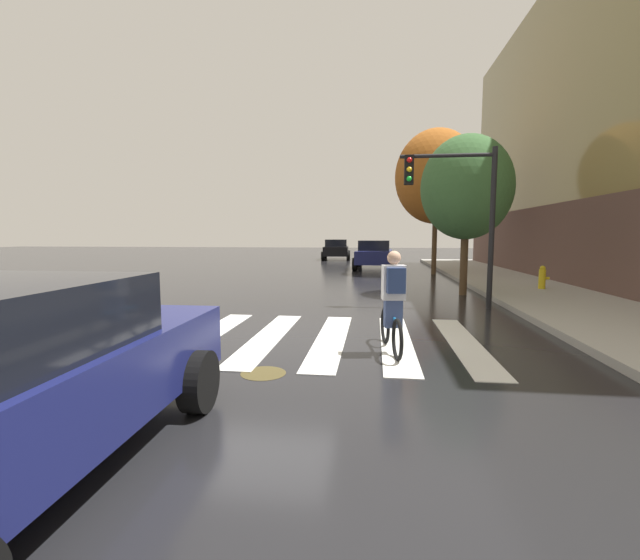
{
  "coord_description": "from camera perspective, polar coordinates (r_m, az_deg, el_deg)",
  "views": [
    {
      "loc": [
        2.02,
        -7.74,
        1.93
      ],
      "look_at": [
        0.81,
        1.72,
        0.93
      ],
      "focal_mm": 23.77,
      "sensor_mm": 36.0,
      "label": 1
    }
  ],
  "objects": [
    {
      "name": "sedan_far",
      "position": [
        34.19,
        2.21,
        4.17
      ],
      "size": [
        2.37,
        4.76,
        1.62
      ],
      "color": "black",
      "rests_on": "ground"
    },
    {
      "name": "street_tree_near",
      "position": [
        14.55,
        19.12,
        11.65
      ],
      "size": [
        2.87,
        2.87,
        5.11
      ],
      "color": "#4C3823",
      "rests_on": "ground"
    },
    {
      "name": "manhole_cover",
      "position": [
        6.15,
        -7.64,
        -12.32
      ],
      "size": [
        0.64,
        0.64,
        0.01
      ],
      "primitive_type": "cylinder",
      "color": "#473D1E",
      "rests_on": "ground"
    },
    {
      "name": "crosswalk_stripes",
      "position": [
        8.38,
        -10.99,
        -7.39
      ],
      "size": [
        8.97,
        4.18,
        0.01
      ],
      "color": "silver",
      "rests_on": "ground"
    },
    {
      "name": "traffic_light_near",
      "position": [
        11.84,
        18.34,
        10.21
      ],
      "size": [
        2.47,
        0.28,
        4.2
      ],
      "color": "black",
      "rests_on": "ground"
    },
    {
      "name": "cyclist",
      "position": [
        6.99,
        9.78,
        -3.04
      ],
      "size": [
        0.39,
        1.7,
        1.69
      ],
      "color": "black",
      "rests_on": "ground"
    },
    {
      "name": "ground_plane",
      "position": [
        8.23,
        -7.2,
        -7.63
      ],
      "size": [
        120.0,
        120.0,
        0.0
      ],
      "primitive_type": "plane",
      "color": "black"
    },
    {
      "name": "sedan_mid",
      "position": [
        24.86,
        7.36,
        3.47
      ],
      "size": [
        2.45,
        4.87,
        1.65
      ],
      "color": "navy",
      "rests_on": "ground"
    },
    {
      "name": "street_tree_mid",
      "position": [
        22.02,
        15.38,
        13.25
      ],
      "size": [
        3.98,
        3.98,
        7.09
      ],
      "color": "#4C3823",
      "rests_on": "ground"
    },
    {
      "name": "fire_hydrant",
      "position": [
        16.04,
        27.75,
        0.31
      ],
      "size": [
        0.33,
        0.22,
        0.78
      ],
      "color": "gold",
      "rests_on": "sidewalk"
    }
  ]
}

